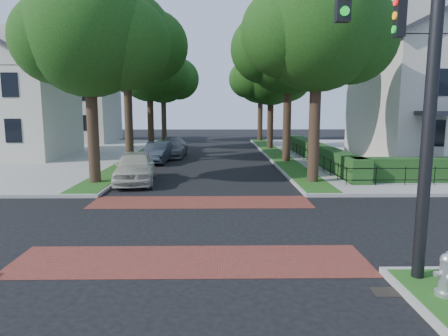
% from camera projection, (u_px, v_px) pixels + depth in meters
% --- Properties ---
extents(ground, '(120.00, 120.00, 0.00)m').
position_uv_depth(ground, '(197.00, 225.00, 13.30)').
color(ground, black).
rests_on(ground, ground).
extents(crosswalk_far, '(9.00, 2.20, 0.01)m').
position_uv_depth(crosswalk_far, '(201.00, 202.00, 16.46)').
color(crosswalk_far, maroon).
rests_on(crosswalk_far, ground).
extents(crosswalk_near, '(9.00, 2.20, 0.01)m').
position_uv_depth(crosswalk_near, '(191.00, 261.00, 10.13)').
color(crosswalk_near, maroon).
rests_on(crosswalk_near, ground).
extents(storm_drain, '(0.65, 0.45, 0.01)m').
position_uv_depth(storm_drain, '(388.00, 292.00, 8.41)').
color(storm_drain, black).
rests_on(storm_drain, ground).
extents(grass_strip_ne, '(1.60, 29.80, 0.02)m').
position_uv_depth(grass_strip_ne, '(276.00, 154.00, 32.24)').
color(grass_strip_ne, '#1D4B15').
rests_on(grass_strip_ne, sidewalk_ne).
extents(grass_strip_nw, '(1.60, 29.80, 0.02)m').
position_uv_depth(grass_strip_nw, '(143.00, 154.00, 32.09)').
color(grass_strip_nw, '#1D4B15').
rests_on(grass_strip_nw, sidewalk_nw).
extents(tree_right_near, '(7.75, 6.67, 10.66)m').
position_uv_depth(tree_right_near, '(319.00, 30.00, 19.39)').
color(tree_right_near, black).
rests_on(tree_right_near, sidewalk_ne).
extents(tree_right_mid, '(8.25, 7.09, 11.22)m').
position_uv_depth(tree_right_mid, '(290.00, 47.00, 27.26)').
color(tree_right_mid, black).
rests_on(tree_right_mid, sidewalk_ne).
extents(tree_right_far, '(7.25, 6.23, 9.74)m').
position_uv_depth(tree_right_far, '(272.00, 74.00, 36.30)').
color(tree_right_far, black).
rests_on(tree_right_far, sidewalk_ne).
extents(tree_right_back, '(7.50, 6.45, 10.20)m').
position_uv_depth(tree_right_back, '(261.00, 78.00, 45.15)').
color(tree_right_back, black).
rests_on(tree_right_back, sidewalk_ne).
extents(tree_left_near, '(7.50, 6.45, 10.20)m').
position_uv_depth(tree_left_near, '(92.00, 37.00, 19.29)').
color(tree_left_near, black).
rests_on(tree_left_near, sidewalk_nw).
extents(tree_left_mid, '(8.00, 6.88, 11.48)m').
position_uv_depth(tree_left_mid, '(128.00, 41.00, 27.05)').
color(tree_left_mid, black).
rests_on(tree_left_mid, sidewalk_nw).
extents(tree_left_far, '(7.00, 6.02, 9.86)m').
position_uv_depth(tree_left_far, '(151.00, 72.00, 36.11)').
color(tree_left_far, black).
rests_on(tree_left_far, sidewalk_nw).
extents(tree_left_back, '(7.75, 6.66, 10.44)m').
position_uv_depth(tree_left_back, '(164.00, 76.00, 44.98)').
color(tree_left_back, black).
rests_on(tree_left_back, sidewalk_nw).
extents(hedge_main_road, '(1.00, 18.00, 1.20)m').
position_uv_depth(hedge_main_road, '(317.00, 152.00, 28.13)').
color(hedge_main_road, '#18471A').
rests_on(hedge_main_road, sidewalk_ne).
extents(fence_main_road, '(0.06, 18.00, 0.90)m').
position_uv_depth(fence_main_road, '(306.00, 154.00, 28.14)').
color(fence_main_road, black).
rests_on(fence_main_road, sidewalk_ne).
extents(house_left_near, '(10.00, 9.00, 10.14)m').
position_uv_depth(house_left_near, '(4.00, 92.00, 30.13)').
color(house_left_near, beige).
rests_on(house_left_near, sidewalk_nw).
extents(house_left_far, '(10.00, 9.00, 10.14)m').
position_uv_depth(house_left_far, '(72.00, 97.00, 43.97)').
color(house_left_far, beige).
rests_on(house_left_far, sidewalk_nw).
extents(traffic_signal, '(2.17, 2.00, 8.00)m').
position_uv_depth(traffic_signal, '(418.00, 66.00, 8.30)').
color(traffic_signal, black).
rests_on(traffic_signal, sidewalk_se).
extents(parked_car_front, '(2.54, 5.07, 1.66)m').
position_uv_depth(parked_car_front, '(135.00, 167.00, 20.57)').
color(parked_car_front, beige).
rests_on(parked_car_front, ground).
extents(parked_car_middle, '(1.78, 4.45, 1.44)m').
position_uv_depth(parked_car_middle, '(158.00, 153.00, 28.25)').
color(parked_car_middle, '#222933').
rests_on(parked_car_middle, ground).
extents(parked_car_rear, '(2.21, 5.16, 1.48)m').
position_uv_depth(parked_car_rear, '(172.00, 148.00, 31.61)').
color(parked_car_rear, slate).
rests_on(parked_car_rear, ground).
extents(fire_hydrant, '(0.46, 0.44, 0.92)m').
position_uv_depth(fire_hydrant, '(446.00, 275.00, 7.85)').
color(fire_hydrant, '#B9BABC').
rests_on(fire_hydrant, sidewalk_se).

